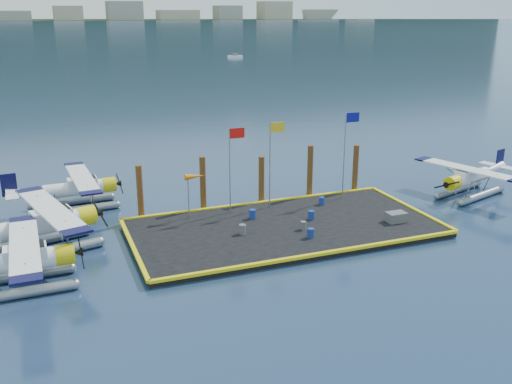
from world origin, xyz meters
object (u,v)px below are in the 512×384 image
flagpole_yellow (273,152)px  drum_0 (242,229)px  drum_2 (311,215)px  piling_2 (261,181)px  seaplane_c (78,191)px  windsock (195,177)px  drum_5 (253,214)px  piling_0 (140,194)px  piling_3 (310,173)px  seaplane_a (19,264)px  seaplane_d (469,180)px  drum_4 (322,201)px  flagpole_red (232,157)px  crate (396,217)px  flagpole_blue (347,143)px  drum_3 (303,225)px  drum_1 (311,233)px  seaplane_b (45,227)px  piling_4 (355,170)px  piling_1 (203,185)px

flagpole_yellow → drum_0: bearing=-132.1°
drum_2 → piling_2: 5.40m
seaplane_c → windsock: (7.33, -5.83, 1.82)m
drum_5 → piling_0: size_ratio=0.16×
piling_3 → seaplane_a: bearing=-158.9°
seaplane_d → drum_5: size_ratio=13.67×
drum_4 → flagpole_yellow: 5.32m
flagpole_red → windsock: bearing=180.0°
drum_0 → drum_2: drum_0 is taller
drum_4 → flagpole_yellow: size_ratio=0.09×
crate → flagpole_yellow: (-6.65, 5.83, 3.78)m
flagpole_yellow → piling_0: 9.67m
drum_0 → piling_3: bearing=37.4°
drum_5 → flagpole_blue: size_ratio=0.10×
windsock → piling_3: (9.53, 1.60, -1.08)m
seaplane_a → flagpole_yellow: 18.40m
drum_2 → piling_3: 5.69m
drum_5 → crate: crate is taller
windsock → flagpole_yellow: bearing=0.0°
flagpole_yellow → drum_3: bearing=-88.1°
drum_1 → seaplane_b: bearing=163.0°
seaplane_a → piling_0: (7.77, 8.00, 0.57)m
seaplane_b → drum_5: 13.34m
drum_1 → flagpole_blue: 9.58m
seaplane_d → flagpole_red: flagpole_red is taller
seaplane_a → piling_2: piling_2 is taller
drum_1 → piling_3: size_ratio=0.14×
drum_4 → piling_4: bearing=30.1°
drum_4 → piling_3: size_ratio=0.13×
seaplane_d → piling_4: piling_4 is taller
flagpole_yellow → piling_4: 8.35m
piling_0 → seaplane_b: bearing=-153.1°
flagpole_red → seaplane_c: bearing=149.9°
drum_4 → piling_2: piling_2 is taller
flagpole_yellow → piling_0: (-9.20, 1.60, -2.51)m
drum_1 → drum_3: drum_1 is taller
seaplane_d → drum_4: 12.27m
drum_3 → drum_0: bearing=170.2°
drum_0 → windsock: 5.26m
seaplane_d → drum_4: seaplane_d is taller
drum_2 → piling_4: (6.32, 4.99, 1.29)m
drum_2 → flagpole_yellow: (-1.48, 3.39, 3.80)m
seaplane_d → piling_4: (-7.98, 3.80, 0.62)m
seaplane_d → crate: size_ratio=6.75×
piling_3 → drum_2: bearing=-114.9°
drum_4 → piling_1: (-8.30, 2.43, 1.42)m
seaplane_b → piling_2: bearing=87.0°
drum_4 → drum_5: (-5.79, -0.94, 0.04)m
drum_1 → drum_2: bearing=63.0°
seaplane_d → piling_3: piling_3 is taller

